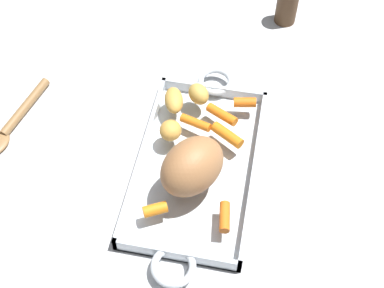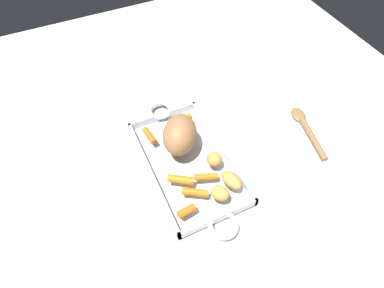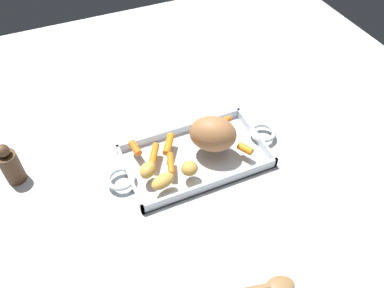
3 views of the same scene
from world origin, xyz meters
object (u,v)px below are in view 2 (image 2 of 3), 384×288
object	(u,v)px
baby_carrot_northeast	(180,180)
serving_spoon	(307,129)
baby_carrot_southwest	(149,135)
potato_golden_small	(231,180)
roasting_dish	(188,163)
potato_whole	(214,159)
baby_carrot_center_right	(187,211)
potato_near_roast	(220,193)
baby_carrot_center_left	(206,177)
baby_carrot_short	(195,192)
baby_carrot_long	(186,120)
pork_roast	(179,135)

from	to	relation	value
baby_carrot_northeast	serving_spoon	size ratio (longest dim) A/B	0.31
baby_carrot_northeast	baby_carrot_southwest	distance (m)	0.17
potato_golden_small	baby_carrot_northeast	bearing A→B (deg)	62.77
roasting_dish	potato_whole	size ratio (longest dim) A/B	11.40
baby_carrot_northeast	baby_carrot_center_right	size ratio (longest dim) A/B	1.50
potato_near_roast	serving_spoon	xyz separation A→B (m)	(0.10, -0.35, -0.04)
serving_spoon	baby_carrot_center_left	bearing A→B (deg)	108.33
baby_carrot_short	potato_whole	bearing A→B (deg)	-53.88
baby_carrot_long	potato_whole	size ratio (longest dim) A/B	0.96
baby_carrot_northeast	baby_carrot_center_right	bearing A→B (deg)	165.88
potato_whole	serving_spoon	bearing A→B (deg)	-89.23
pork_roast	baby_carrot_center_left	bearing A→B (deg)	-171.54
serving_spoon	baby_carrot_short	bearing A→B (deg)	111.66
baby_carrot_center_left	potato_near_roast	size ratio (longest dim) A/B	1.28
baby_carrot_short	potato_golden_small	distance (m)	0.10
baby_carrot_center_right	serving_spoon	world-z (taller)	baby_carrot_center_right
roasting_dish	baby_carrot_long	bearing A→B (deg)	-22.32
baby_carrot_center_left	baby_carrot_long	xyz separation A→B (m)	(0.20, -0.03, 0.00)
potato_whole	roasting_dish	bearing A→B (deg)	54.06
potato_golden_small	potato_whole	world-z (taller)	potato_whole
baby_carrot_southwest	potato_golden_small	distance (m)	0.27
baby_carrot_center_right	baby_carrot_center_left	bearing A→B (deg)	-51.88
baby_carrot_short	pork_roast	bearing A→B (deg)	-10.08
potato_golden_small	serving_spoon	world-z (taller)	potato_golden_small
baby_carrot_northeast	potato_near_roast	distance (m)	0.11
baby_carrot_short	serving_spoon	size ratio (longest dim) A/B	0.31
baby_carrot_southwest	potato_whole	distance (m)	0.20
baby_carrot_center_left	potato_near_roast	xyz separation A→B (m)	(-0.06, -0.01, 0.01)
potato_golden_small	baby_carrot_center_right	bearing A→B (deg)	101.22
roasting_dish	pork_roast	size ratio (longest dim) A/B	3.95
pork_roast	baby_carrot_short	size ratio (longest dim) A/B	1.88
potato_near_roast	potato_whole	distance (m)	0.10
baby_carrot_short	baby_carrot_center_right	world-z (taller)	same
roasting_dish	potato_near_roast	distance (m)	0.15
baby_carrot_short	potato_whole	distance (m)	0.11
baby_carrot_northeast	potato_golden_small	xyz separation A→B (m)	(-0.06, -0.12, 0.01)
baby_carrot_southwest	roasting_dish	bearing A→B (deg)	-148.77
baby_carrot_short	potato_golden_small	world-z (taller)	potato_golden_small
baby_carrot_long	serving_spoon	world-z (taller)	baby_carrot_long
roasting_dish	baby_carrot_long	distance (m)	0.14
baby_carrot_short	baby_carrot_southwest	bearing A→B (deg)	10.26
roasting_dish	potato_golden_small	xyz separation A→B (m)	(-0.12, -0.07, 0.04)
pork_roast	potato_golden_small	xyz separation A→B (m)	(-0.17, -0.07, -0.03)
pork_roast	baby_carrot_center_right	distance (m)	0.21
roasting_dish	baby_carrot_long	xyz separation A→B (m)	(0.12, -0.05, 0.03)
pork_roast	potato_whole	distance (m)	0.11
baby_carrot_center_left	baby_carrot_center_right	size ratio (longest dim) A/B	1.40
potato_golden_small	potato_near_roast	bearing A→B (deg)	116.90
baby_carrot_long	baby_carrot_center_right	size ratio (longest dim) A/B	0.94
baby_carrot_center_right	pork_roast	bearing A→B (deg)	-19.16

